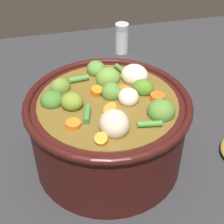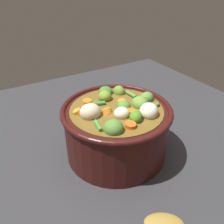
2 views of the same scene
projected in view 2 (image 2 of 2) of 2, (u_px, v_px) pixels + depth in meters
The scene contains 2 objects.
ground_plane at pixel (116, 151), 0.63m from camera, with size 1.10×1.10×0.00m, color #2D2D30.
cooking_pot at pixel (116, 129), 0.59m from camera, with size 0.27×0.27×0.16m.
Camera 2 is at (0.26, 0.41, 0.42)m, focal length 37.61 mm.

